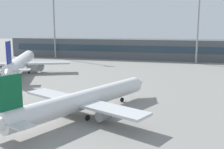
{
  "coord_description": "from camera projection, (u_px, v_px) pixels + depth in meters",
  "views": [
    {
      "loc": [
        14.7,
        -27.52,
        15.77
      ],
      "look_at": [
        -2.62,
        40.0,
        3.0
      ],
      "focal_mm": 44.25,
      "sensor_mm": 36.0,
      "label": 1
    }
  ],
  "objects": [
    {
      "name": "ground_plane",
      "position": [
        122.0,
        86.0,
        70.77
      ],
      "size": [
        400.0,
        400.0,
        0.0
      ],
      "primitive_type": "plane",
      "color": "gray"
    },
    {
      "name": "terminal_building",
      "position": [
        149.0,
        49.0,
        125.92
      ],
      "size": [
        133.83,
        12.13,
        9.0
      ],
      "color": "#4C5156",
      "rests_on": "ground_plane"
    },
    {
      "name": "airplane_near",
      "position": [
        86.0,
        99.0,
        48.22
      ],
      "size": [
        25.22,
        34.98,
        9.21
      ],
      "color": "silver",
      "rests_on": "ground_plane"
    },
    {
      "name": "floodlight_tower_west",
      "position": [
        54.0,
        23.0,
        127.08
      ],
      "size": [
        3.2,
        0.8,
        28.2
      ],
      "color": "gray",
      "rests_on": "ground_plane"
    },
    {
      "name": "airplane_mid",
      "position": [
        21.0,
        62.0,
        90.81
      ],
      "size": [
        31.31,
        43.51,
        11.38
      ],
      "color": "white",
      "rests_on": "ground_plane"
    },
    {
      "name": "floodlight_tower_east",
      "position": [
        198.0,
        24.0,
        109.07
      ],
      "size": [
        3.2,
        0.8,
        27.42
      ],
      "color": "gray",
      "rests_on": "ground_plane"
    }
  ]
}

